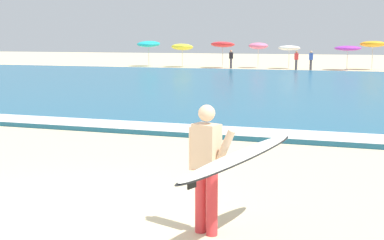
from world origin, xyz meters
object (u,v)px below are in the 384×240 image
beach_umbrella_4 (289,48)px  beach_umbrella_0 (149,44)px  beach_umbrella_6 (373,44)px  beachgoer_near_row_mid (311,60)px  beach_umbrella_1 (182,47)px  beach_umbrella_5 (348,48)px  beach_umbrella_3 (258,46)px  beach_umbrella_2 (223,44)px  surfer_with_board (222,161)px  beachgoer_near_row_right (231,59)px  beachgoer_near_row_left (296,60)px

beach_umbrella_4 → beach_umbrella_0: bearing=-179.6°
beach_umbrella_6 → beachgoer_near_row_mid: bearing=-159.8°
beach_umbrella_1 → beach_umbrella_5: size_ratio=1.02×
beach_umbrella_1 → beach_umbrella_3: bearing=6.2°
beach_umbrella_2 → beach_umbrella_3: size_ratio=1.06×
beachgoer_near_row_mid → surfer_with_board: bearing=-87.0°
beach_umbrella_4 → beach_umbrella_6: size_ratio=0.83×
beach_umbrella_4 → beach_umbrella_5: bearing=-7.5°
beach_umbrella_1 → beach_umbrella_6: (16.28, 0.87, 0.30)m
surfer_with_board → beachgoer_near_row_right: (-8.80, 37.37, -0.19)m
beach_umbrella_1 → surfer_with_board: bearing=-70.4°
beach_umbrella_5 → beachgoer_near_row_mid: bearing=-166.7°
beach_umbrella_3 → surfer_with_board: bearing=-80.2°
beach_umbrella_2 → beachgoer_near_row_mid: size_ratio=1.51×
beach_umbrella_6 → beachgoer_near_row_left: (-5.98, -1.76, -1.28)m
beach_umbrella_5 → surfer_with_board: bearing=-91.4°
beach_umbrella_0 → beach_umbrella_4: beach_umbrella_0 is taller
beach_umbrella_5 → beach_umbrella_6: size_ratio=0.88×
beach_umbrella_1 → beach_umbrella_3: beach_umbrella_3 is taller
beach_umbrella_2 → beach_umbrella_1: bearing=174.0°
beach_umbrella_1 → beach_umbrella_5: bearing=-0.9°
beach_umbrella_5 → beachgoer_near_row_right: 9.75m
surfer_with_board → beach_umbrella_5: beach_umbrella_5 is taller
beachgoer_near_row_left → beach_umbrella_1: bearing=175.1°
beach_umbrella_2 → beach_umbrella_3: (2.93, 1.14, -0.13)m
beach_umbrella_3 → beachgoer_near_row_mid: size_ratio=1.43×
beach_umbrella_2 → beach_umbrella_4: beach_umbrella_2 is taller
surfer_with_board → beach_umbrella_2: beach_umbrella_2 is taller
beach_umbrella_3 → beachgoer_near_row_left: (3.50, -1.62, -1.09)m
beachgoer_near_row_left → beachgoer_near_row_right: same height
beach_umbrella_0 → beach_umbrella_1: beach_umbrella_0 is taller
beach_umbrella_1 → beach_umbrella_6: size_ratio=0.90×
beach_umbrella_5 → beachgoer_near_row_right: bearing=-179.2°
surfer_with_board → beach_umbrella_2: 38.54m
beachgoer_near_row_mid → beach_umbrella_3: bearing=160.8°
beach_umbrella_4 → beach_umbrella_6: (6.75, 0.46, 0.34)m
beach_umbrella_2 → beachgoer_near_row_right: bearing=3.7°
surfer_with_board → beachgoer_near_row_mid: size_ratio=1.55×
beach_umbrella_1 → beachgoer_near_row_mid: size_ratio=1.39×
beach_umbrella_2 → beach_umbrella_5: 10.46m
surfer_with_board → beach_umbrella_1: beach_umbrella_1 is taller
beach_umbrella_2 → beach_umbrella_5: bearing=1.0°
beach_umbrella_0 → beachgoer_near_row_left: bearing=-5.0°
surfer_with_board → beachgoer_near_row_left: size_ratio=1.55×
beach_umbrella_5 → beachgoer_near_row_mid: (-2.84, -0.67, -0.94)m
beach_umbrella_1 → beachgoer_near_row_right: bearing=-4.5°
beach_umbrella_2 → beachgoer_near_row_mid: bearing=-3.7°
beach_umbrella_3 → beach_umbrella_4: (2.73, -0.32, -0.16)m
surfer_with_board → beach_umbrella_5: size_ratio=1.14×
beach_umbrella_2 → beachgoer_near_row_left: size_ratio=1.51×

